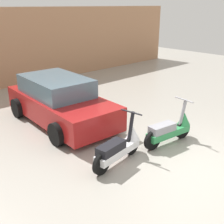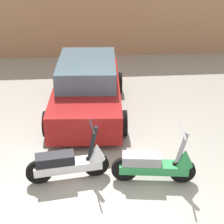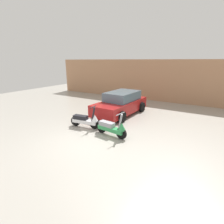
# 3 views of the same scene
# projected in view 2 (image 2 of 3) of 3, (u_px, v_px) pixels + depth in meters

# --- Properties ---
(ground_plane) EXTENTS (28.00, 28.00, 0.00)m
(ground_plane) POSITION_uv_depth(u_px,v_px,m) (137.00, 220.00, 5.63)
(ground_plane) COLOR #9E998E
(wall_back) EXTENTS (19.60, 0.12, 3.23)m
(wall_back) POSITION_uv_depth(u_px,v_px,m) (105.00, 13.00, 12.67)
(wall_back) COLOR tan
(wall_back) RESTS_ON ground_plane
(scooter_front_left) EXTENTS (1.57, 0.58, 1.10)m
(scooter_front_left) POSITION_uv_depth(u_px,v_px,m) (71.00, 161.00, 6.44)
(scooter_front_left) COLOR black
(scooter_front_left) RESTS_ON ground_plane
(scooter_front_right) EXTENTS (1.58, 0.57, 1.10)m
(scooter_front_right) POSITION_uv_depth(u_px,v_px,m) (157.00, 164.00, 6.37)
(scooter_front_right) COLOR black
(scooter_front_right) RESTS_ON ground_plane
(car_rear_left) EXTENTS (2.09, 4.04, 1.34)m
(car_rear_left) POSITION_uv_depth(u_px,v_px,m) (87.00, 88.00, 8.91)
(car_rear_left) COLOR maroon
(car_rear_left) RESTS_ON ground_plane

